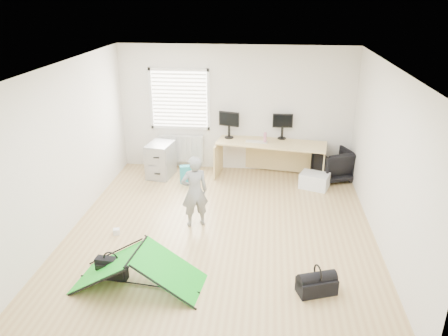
# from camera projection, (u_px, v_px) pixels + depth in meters

# --- Properties ---
(ground) EXTENTS (5.50, 5.50, 0.00)m
(ground) POSITION_uv_depth(u_px,v_px,m) (222.00, 229.00, 7.30)
(ground) COLOR tan
(ground) RESTS_ON ground
(back_wall) EXTENTS (5.00, 0.02, 2.70)m
(back_wall) POSITION_uv_depth(u_px,v_px,m) (235.00, 109.00, 9.32)
(back_wall) COLOR silver
(back_wall) RESTS_ON ground
(window) EXTENTS (1.20, 0.06, 1.20)m
(window) POSITION_uv_depth(u_px,v_px,m) (180.00, 99.00, 9.33)
(window) COLOR silver
(window) RESTS_ON back_wall
(radiator) EXTENTS (1.00, 0.12, 0.60)m
(radiator) POSITION_uv_depth(u_px,v_px,m) (181.00, 148.00, 9.71)
(radiator) COLOR silver
(radiator) RESTS_ON back_wall
(desk) EXTENTS (2.34, 1.04, 0.77)m
(desk) POSITION_uv_depth(u_px,v_px,m) (271.00, 160.00, 9.24)
(desk) COLOR tan
(desk) RESTS_ON ground
(filing_cabinet) EXTENTS (0.57, 0.70, 0.74)m
(filing_cabinet) POSITION_uv_depth(u_px,v_px,m) (161.00, 160.00, 9.27)
(filing_cabinet) COLOR #96979B
(filing_cabinet) RESTS_ON ground
(monitor_left) EXTENTS (0.45, 0.21, 0.43)m
(monitor_left) POSITION_uv_depth(u_px,v_px,m) (229.00, 128.00, 9.30)
(monitor_left) COLOR black
(monitor_left) RESTS_ON desk
(monitor_right) EXTENTS (0.43, 0.11, 0.40)m
(monitor_right) POSITION_uv_depth(u_px,v_px,m) (282.00, 130.00, 9.25)
(monitor_right) COLOR black
(monitor_right) RESTS_ON desk
(keyboard) EXTENTS (0.46, 0.19, 0.02)m
(keyboard) POSITION_uv_depth(u_px,v_px,m) (257.00, 142.00, 9.11)
(keyboard) COLOR beige
(keyboard) RESTS_ON desk
(thermos) EXTENTS (0.07, 0.07, 0.22)m
(thermos) POSITION_uv_depth(u_px,v_px,m) (265.00, 138.00, 9.03)
(thermos) COLOR #BC6986
(thermos) RESTS_ON desk
(office_chair) EXTENTS (0.92, 0.93, 0.65)m
(office_chair) POSITION_uv_depth(u_px,v_px,m) (333.00, 165.00, 9.13)
(office_chair) COLOR black
(office_chair) RESTS_ON ground
(person) EXTENTS (0.54, 0.45, 1.25)m
(person) POSITION_uv_depth(u_px,v_px,m) (195.00, 192.00, 7.22)
(person) COLOR gray
(person) RESTS_ON ground
(kite) EXTENTS (1.80, 0.95, 0.54)m
(kite) POSITION_uv_depth(u_px,v_px,m) (137.00, 268.00, 5.83)
(kite) COLOR #11B41E
(kite) RESTS_ON ground
(storage_crate) EXTENTS (0.65, 0.55, 0.31)m
(storage_crate) POSITION_uv_depth(u_px,v_px,m) (314.00, 181.00, 8.79)
(storage_crate) COLOR white
(storage_crate) RESTS_ON ground
(tote_bag) EXTENTS (0.34, 0.22, 0.37)m
(tote_bag) POSITION_uv_depth(u_px,v_px,m) (188.00, 174.00, 9.03)
(tote_bag) COLOR teal
(tote_bag) RESTS_ON ground
(laptop_bag) EXTENTS (0.44, 0.16, 0.32)m
(laptop_bag) POSITION_uv_depth(u_px,v_px,m) (112.00, 269.00, 6.00)
(laptop_bag) COLOR black
(laptop_bag) RESTS_ON ground
(white_box) EXTENTS (0.12, 0.12, 0.10)m
(white_box) POSITION_uv_depth(u_px,v_px,m) (116.00, 232.00, 7.14)
(white_box) COLOR silver
(white_box) RESTS_ON ground
(duffel_bag) EXTENTS (0.56, 0.41, 0.22)m
(duffel_bag) POSITION_uv_depth(u_px,v_px,m) (317.00, 286.00, 5.74)
(duffel_bag) COLOR black
(duffel_bag) RESTS_ON ground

